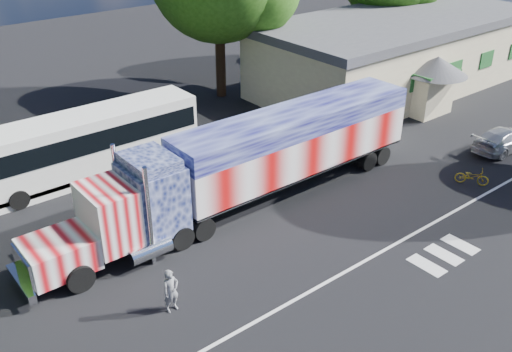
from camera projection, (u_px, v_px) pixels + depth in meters
ground at (298, 238)px, 25.32m from camera, size 100.00×100.00×0.00m
lane_markings at (390, 263)px, 23.67m from camera, size 30.00×2.67×0.01m
semi_truck at (255, 160)px, 27.12m from camera, size 20.98×3.31×4.47m
coach_bus at (91, 143)px, 30.06m from camera, size 11.78×2.74×3.43m
hall_building at (398, 52)px, 42.63m from camera, size 22.40×12.80×5.20m
parked_car at (504, 139)px, 33.26m from camera, size 4.66×1.99×1.34m
woman at (171, 291)px, 20.75m from camera, size 0.67×0.47×1.77m
bicycle at (472, 177)px, 29.59m from camera, size 1.41×1.74×0.89m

